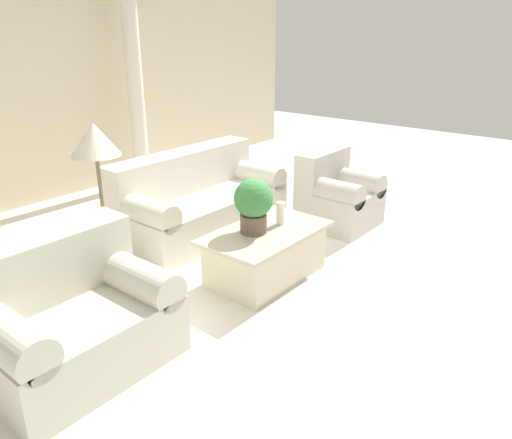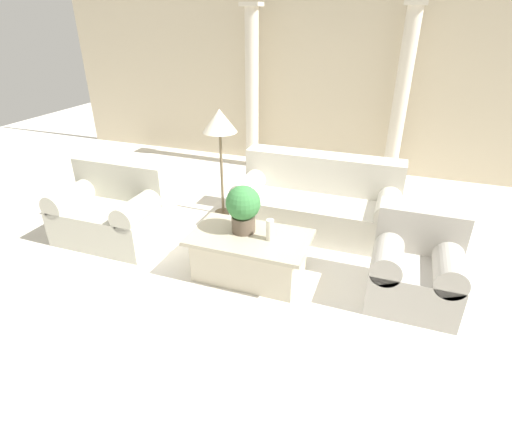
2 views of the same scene
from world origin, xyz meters
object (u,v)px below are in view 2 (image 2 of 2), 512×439
floor_lamp (220,125)px  armchair (416,264)px  loveseat (116,208)px  sofa_long (317,201)px  coffee_table (250,255)px  potted_plant (243,207)px

floor_lamp → armchair: 2.81m
loveseat → armchair: (3.45, -0.06, -0.00)m
sofa_long → floor_lamp: floor_lamp is taller
coffee_table → armchair: armchair is taller
armchair → coffee_table: bearing=-172.9°
sofa_long → coffee_table: (-0.42, -1.31, -0.12)m
sofa_long → floor_lamp: (-1.28, -0.08, 0.88)m
potted_plant → armchair: (1.69, 0.13, -0.38)m
sofa_long → floor_lamp: size_ratio=1.39×
loveseat → potted_plant: bearing=-6.1°
coffee_table → armchair: bearing=7.1°
sofa_long → potted_plant: bearing=-112.5°
armchair → sofa_long: bearing=136.6°
coffee_table → potted_plant: potted_plant is taller
potted_plant → floor_lamp: 1.48m
loveseat → floor_lamp: bearing=44.9°
sofa_long → loveseat: (-2.27, -1.05, 0.01)m
sofa_long → potted_plant: size_ratio=4.01×
loveseat → floor_lamp: (0.98, 0.98, 0.87)m
coffee_table → armchair: (1.60, 0.20, 0.13)m
coffee_table → potted_plant: (-0.09, 0.07, 0.51)m
loveseat → floor_lamp: size_ratio=0.86×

